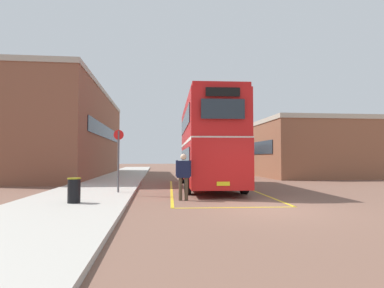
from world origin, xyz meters
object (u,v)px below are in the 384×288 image
(single_deck_bus, at_px, (213,158))
(pedestrian_boarding, at_px, (183,173))
(double_decker_bus, at_px, (208,142))
(litter_bin, at_px, (74,190))
(bus_stop_sign, at_px, (118,155))

(single_deck_bus, height_order, pedestrian_boarding, single_deck_bus)
(double_decker_bus, height_order, pedestrian_boarding, double_decker_bus)
(litter_bin, xyz_separation_m, bus_stop_sign, (1.08, 3.35, 1.23))
(double_decker_bus, distance_m, litter_bin, 8.89)
(double_decker_bus, xyz_separation_m, single_deck_bus, (3.37, 17.91, -0.88))
(single_deck_bus, height_order, litter_bin, single_deck_bus)
(pedestrian_boarding, distance_m, litter_bin, 4.04)
(pedestrian_boarding, bearing_deg, litter_bin, -160.96)
(litter_bin, bearing_deg, double_decker_bus, 49.89)
(pedestrian_boarding, relative_size, bus_stop_sign, 0.66)
(pedestrian_boarding, distance_m, bus_stop_sign, 3.47)
(pedestrian_boarding, xyz_separation_m, bus_stop_sign, (-2.71, 2.04, 0.73))
(single_deck_bus, distance_m, bus_stop_sign, 22.62)
(pedestrian_boarding, height_order, bus_stop_sign, bus_stop_sign)
(pedestrian_boarding, xyz_separation_m, litter_bin, (-3.79, -1.31, -0.50))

